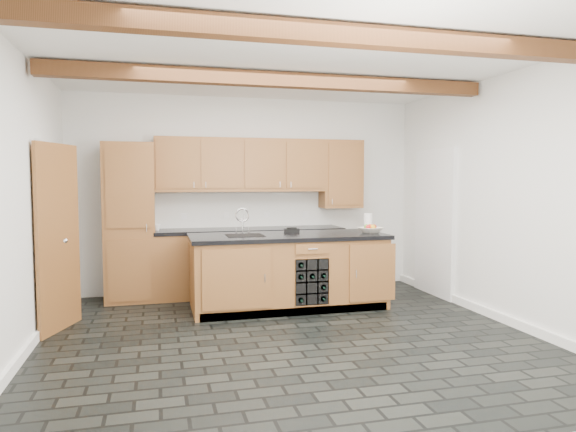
% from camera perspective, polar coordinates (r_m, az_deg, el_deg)
% --- Properties ---
extents(ground, '(5.00, 5.00, 0.00)m').
position_cam_1_polar(ground, '(5.34, 0.36, -13.56)').
color(ground, black).
rests_on(ground, ground).
extents(room_shell, '(5.01, 5.00, 5.00)m').
position_cam_1_polar(room_shell, '(5.59, -1.86, 3.13)').
color(room_shell, white).
rests_on(room_shell, ground).
extents(back_cabinetry, '(3.65, 0.62, 2.20)m').
position_cam_1_polar(back_cabinetry, '(7.25, -7.02, -1.03)').
color(back_cabinetry, '#965D30').
rests_on(back_cabinetry, ground).
extents(island, '(2.48, 0.96, 0.93)m').
position_cam_1_polar(island, '(6.51, 0.10, -6.14)').
color(island, '#965D30').
rests_on(island, ground).
extents(faucet, '(0.45, 0.40, 0.34)m').
position_cam_1_polar(faucet, '(6.38, -4.86, -1.83)').
color(faucet, black).
rests_on(faucet, island).
extents(kitchen_scale, '(0.22, 0.15, 0.06)m').
position_cam_1_polar(kitchen_scale, '(6.71, 0.41, -1.57)').
color(kitchen_scale, black).
rests_on(kitchen_scale, island).
extents(fruit_bowl, '(0.38, 0.38, 0.07)m').
position_cam_1_polar(fruit_bowl, '(6.73, 9.13, -1.55)').
color(fruit_bowl, silver).
rests_on(fruit_bowl, island).
extents(fruit_cluster, '(0.16, 0.17, 0.07)m').
position_cam_1_polar(fruit_cluster, '(6.73, 9.13, -1.22)').
color(fruit_cluster, '#B01E17').
rests_on(fruit_cluster, fruit_bowl).
extents(paper_towel, '(0.11, 0.11, 0.24)m').
position_cam_1_polar(paper_towel, '(6.89, 8.88, -0.71)').
color(paper_towel, white).
rests_on(paper_towel, island).
extents(mug, '(0.12, 0.12, 0.09)m').
position_cam_1_polar(mug, '(7.16, -14.35, -1.23)').
color(mug, white).
rests_on(mug, back_cabinetry).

